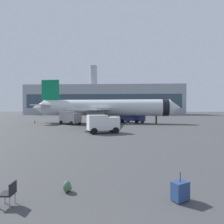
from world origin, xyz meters
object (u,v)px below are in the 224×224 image
object	(u,v)px
service_truck	(70,117)
gate_chair	(9,192)
airplane_at_gate	(104,108)
safety_cone_mid	(60,121)
cargo_van	(103,123)
traveller_backpack	(67,187)
rolling_suitcase	(180,191)
fuel_truck	(132,116)
safety_cone_near	(35,121)

from	to	relation	value
service_truck	gate_chair	world-z (taller)	service_truck
airplane_at_gate	safety_cone_mid	world-z (taller)	airplane_at_gate
cargo_van	safety_cone_mid	xyz separation A→B (m)	(-12.65, 20.12, -1.10)
safety_cone_mid	traveller_backpack	xyz separation A→B (m)	(13.11, -39.48, -0.12)
airplane_at_gate	service_truck	bearing A→B (deg)	-147.97
airplane_at_gate	rolling_suitcase	size ratio (longest dim) A/B	32.51
service_truck	fuel_truck	world-z (taller)	fuel_truck
rolling_suitcase	safety_cone_near	bearing A→B (deg)	121.45
gate_chair	rolling_suitcase	bearing A→B (deg)	6.35
safety_cone_near	service_truck	bearing A→B (deg)	-23.05
gate_chair	airplane_at_gate	bearing A→B (deg)	90.48
safety_cone_mid	rolling_suitcase	bearing A→B (deg)	-66.22
airplane_at_gate	fuel_truck	world-z (taller)	airplane_at_gate
fuel_truck	traveller_backpack	size ratio (longest dim) A/B	12.97
safety_cone_near	rolling_suitcase	world-z (taller)	rolling_suitcase
fuel_truck	cargo_van	world-z (taller)	fuel_truck
safety_cone_mid	rolling_suitcase	xyz separation A→B (m)	(17.65, -40.04, 0.04)
service_truck	traveller_backpack	size ratio (longest dim) A/B	10.83
cargo_van	safety_cone_mid	bearing A→B (deg)	122.15
airplane_at_gate	fuel_truck	xyz separation A→B (m)	(6.81, 1.98, -1.88)
fuel_truck	rolling_suitcase	bearing A→B (deg)	-90.24
safety_cone_near	gate_chair	bearing A→B (deg)	-66.34
cargo_van	safety_cone_mid	size ratio (longest dim) A/B	6.72
airplane_at_gate	cargo_van	world-z (taller)	airplane_at_gate
gate_chair	traveller_backpack	bearing A→B (deg)	35.30
cargo_van	traveller_backpack	world-z (taller)	cargo_van
airplane_at_gate	service_truck	distance (m)	8.42
safety_cone_mid	rolling_suitcase	world-z (taller)	rolling_suitcase
fuel_truck	safety_cone_near	size ratio (longest dim) A/B	7.77
fuel_truck	rolling_suitcase	xyz separation A→B (m)	(-0.17, -40.30, -1.38)
cargo_van	rolling_suitcase	distance (m)	20.56
service_truck	safety_cone_near	size ratio (longest dim) A/B	6.49
fuel_truck	gate_chair	distance (m)	41.53
traveller_backpack	gate_chair	xyz separation A→B (m)	(-1.77, -1.26, 0.27)
fuel_truck	cargo_van	xyz separation A→B (m)	(-5.17, -20.38, -0.32)
safety_cone_mid	cargo_van	bearing A→B (deg)	-57.85
airplane_at_gate	safety_cone_mid	distance (m)	11.62
traveller_backpack	safety_cone_near	bearing A→B (deg)	116.57
service_truck	traveller_backpack	xyz separation A→B (m)	(9.02, -33.44, -1.37)
airplane_at_gate	traveller_backpack	size ratio (longest dim) A/B	74.50
cargo_van	safety_cone_mid	distance (m)	23.79
airplane_at_gate	service_truck	size ratio (longest dim) A/B	6.88
traveller_backpack	cargo_van	bearing A→B (deg)	91.37
service_truck	cargo_van	size ratio (longest dim) A/B	1.08
cargo_van	rolling_suitcase	xyz separation A→B (m)	(5.00, -19.92, -1.06)
safety_cone_mid	gate_chair	bearing A→B (deg)	-74.45
safety_cone_near	airplane_at_gate	bearing A→B (deg)	0.58
service_truck	safety_cone_mid	world-z (taller)	service_truck
service_truck	traveller_backpack	distance (m)	34.66
safety_cone_near	rolling_suitcase	xyz separation A→B (m)	(23.34, -38.15, -0.00)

